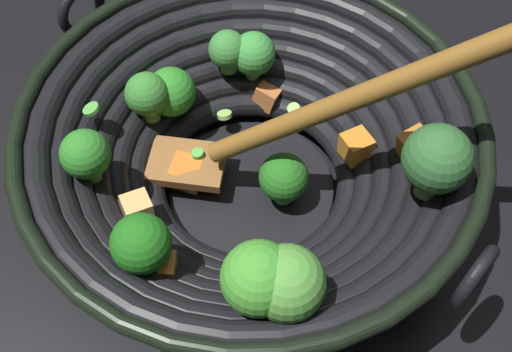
# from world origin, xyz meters

# --- Properties ---
(ground_plane) EXTENTS (4.00, 4.00, 0.00)m
(ground_plane) POSITION_xyz_m (0.00, 0.00, 0.00)
(ground_plane) COLOR black
(wok) EXTENTS (0.40, 0.40, 0.25)m
(wok) POSITION_xyz_m (-0.00, 0.00, 0.07)
(wok) COLOR black
(wok) RESTS_ON ground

